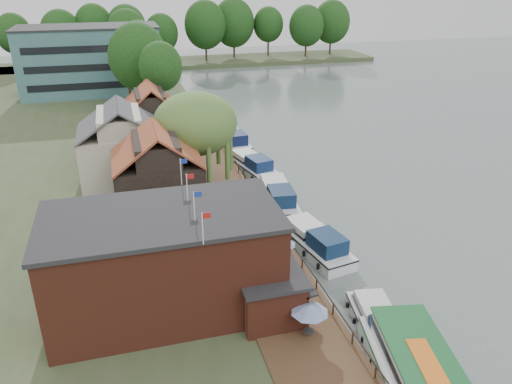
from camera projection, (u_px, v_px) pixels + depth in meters
ground at (368, 276)px, 40.10m from camera, size 260.00×260.00×0.00m
land_bank at (26, 160)px, 63.33m from camera, size 50.00×140.00×1.00m
quay_deck at (241, 222)px, 46.51m from camera, size 6.00×50.00×0.10m
quay_rail at (267, 212)px, 47.43m from camera, size 0.20×49.00×1.00m
pub at (194, 258)px, 33.90m from camera, size 20.00×11.00×7.30m
hotel_block at (91, 60)px, 93.38m from camera, size 25.40×12.40×12.30m
cottage_a at (158, 172)px, 46.60m from camera, size 8.60×7.60×8.50m
cottage_b at (121, 142)px, 54.66m from camera, size 9.60×8.60×8.50m
cottage_c at (151, 118)px, 63.56m from camera, size 7.60×7.60×8.50m
willow at (196, 142)px, 51.71m from camera, size 8.60×8.60×10.43m
umbrella_0 at (309, 321)px, 31.49m from camera, size 2.42×2.42×2.38m
umbrella_1 at (295, 292)px, 34.33m from camera, size 2.03×2.03×2.38m
umbrella_2 at (282, 270)px, 36.76m from camera, size 1.97×1.97×2.38m
umbrella_3 at (282, 251)px, 39.21m from camera, size 2.10×2.10×2.38m
umbrella_4 at (255, 236)px, 41.45m from camera, size 2.17×2.17×2.38m
umbrella_5 at (254, 215)px, 44.97m from camera, size 1.94×1.94×2.38m
cruiser_0 at (380, 323)px, 33.08m from camera, size 4.48×9.49×2.18m
cruiser_1 at (314, 238)px, 43.29m from camera, size 5.12×10.68×2.50m
cruiser_2 at (277, 193)px, 51.85m from camera, size 4.65×11.00×2.62m
cruiser_3 at (251, 162)px, 60.34m from camera, size 5.39×10.58×2.46m
cruiser_4 at (232, 138)px, 69.03m from camera, size 4.06×10.88×2.63m
bank_tree_0 at (162, 87)px, 71.22m from camera, size 6.07×6.07×12.62m
bank_tree_1 at (139, 71)px, 77.34m from camera, size 8.98×8.98×14.54m
bank_tree_2 at (128, 71)px, 84.66m from camera, size 6.10×6.10×11.69m
bank_tree_3 at (140, 51)px, 102.79m from camera, size 8.92×8.92×12.43m
bank_tree_4 at (128, 43)px, 108.35m from camera, size 8.67×8.67×14.20m
bank_tree_5 at (126, 43)px, 117.47m from camera, size 8.59×8.59×11.60m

